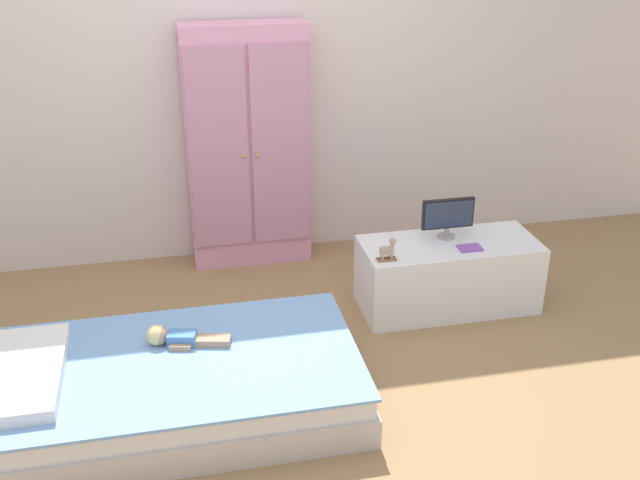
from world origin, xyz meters
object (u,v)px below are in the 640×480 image
tv_stand (448,275)px  book_purple (470,248)px  bed (177,385)px  rocking_horse_toy (388,250)px  doll (172,337)px  tv_monitor (448,215)px  wardrobe (248,148)px

tv_stand → book_purple: size_ratio=7.84×
bed → rocking_horse_toy: bearing=23.8°
tv_stand → doll: bearing=-162.5°
tv_monitor → doll: bearing=-160.1°
bed → wardrobe: (0.54, 1.48, 0.62)m
bed → doll: (-0.00, 0.15, 0.17)m
bed → book_purple: bearing=18.4°
tv_monitor → rocking_horse_toy: bearing=-153.3°
wardrobe → tv_monitor: wardrobe is taller
wardrobe → rocking_horse_toy: size_ratio=11.75×
bed → tv_stand: (1.55, 0.64, 0.07)m
doll → tv_stand: 1.63m
tv_stand → rocking_horse_toy: (-0.40, -0.13, 0.26)m
tv_monitor → book_purple: tv_monitor is taller
tv_stand → tv_monitor: tv_monitor is taller
bed → doll: size_ratio=4.30×
bed → doll: 0.22m
doll → tv_monitor: size_ratio=1.30×
doll → rocking_horse_toy: rocking_horse_toy is taller
tv_stand → tv_monitor: bearing=88.0°
wardrobe → tv_stand: (1.02, -0.84, -0.55)m
wardrobe → book_purple: bearing=-40.8°
bed → doll: bearing=90.9°
wardrobe → rocking_horse_toy: bearing=-57.8°
bed → tv_stand: bearing=22.3°
tv_monitor → book_purple: size_ratio=2.36×
doll → tv_monitor: tv_monitor is taller
rocking_horse_toy → doll: bearing=-162.6°
book_purple → tv_stand: bearing=127.6°
doll → tv_stand: size_ratio=0.39×
bed → tv_stand: tv_stand is taller
tv_monitor → book_purple: (0.07, -0.17, -0.13)m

